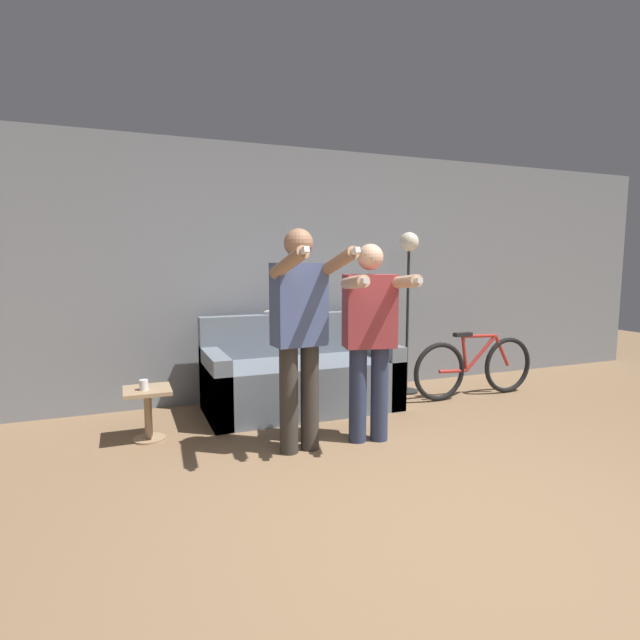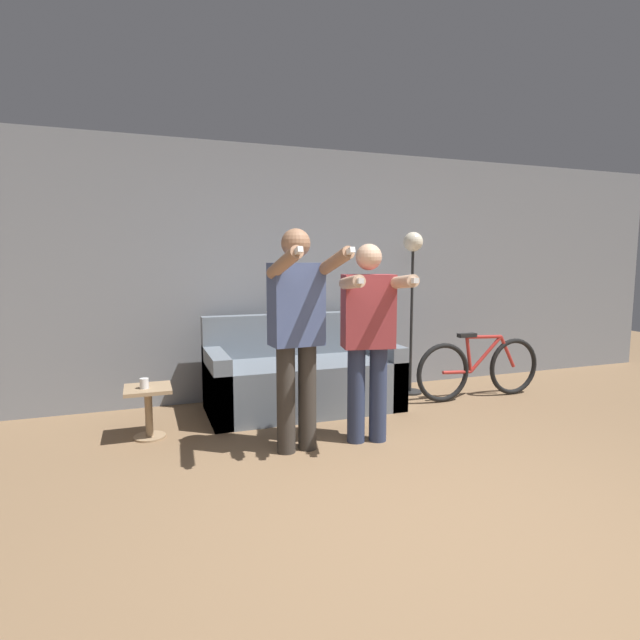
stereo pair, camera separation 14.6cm
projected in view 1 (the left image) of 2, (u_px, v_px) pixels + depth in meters
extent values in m
plane|color=#846647|center=(469.00, 538.00, 2.60)|extent=(16.00, 16.00, 0.00)
cube|color=gray|center=(286.00, 274.00, 5.26)|extent=(10.00, 0.05, 2.60)
cube|color=slate|center=(302.00, 385.00, 4.81)|extent=(1.82, 0.85, 0.48)
cube|color=slate|center=(290.00, 334.00, 5.09)|extent=(1.82, 0.14, 0.42)
cube|color=slate|center=(215.00, 386.00, 4.50)|extent=(0.16, 0.85, 0.62)
cube|color=slate|center=(378.00, 371.00, 5.11)|extent=(0.16, 0.85, 0.62)
cylinder|color=#38332D|center=(289.00, 400.00, 3.71)|extent=(0.14, 0.14, 0.81)
cylinder|color=#38332D|center=(310.00, 397.00, 3.79)|extent=(0.14, 0.14, 0.81)
cube|color=#475684|center=(299.00, 304.00, 3.66)|extent=(0.40, 0.25, 0.61)
sphere|color=#9E7051|center=(299.00, 243.00, 3.61)|extent=(0.21, 0.21, 0.21)
cylinder|color=#9E7051|center=(288.00, 263.00, 3.33)|extent=(0.13, 0.51, 0.23)
cube|color=white|center=(303.00, 252.00, 3.11)|extent=(0.05, 0.13, 0.07)
cylinder|color=#9E7051|center=(336.00, 263.00, 3.49)|extent=(0.13, 0.51, 0.23)
cube|color=white|center=(354.00, 252.00, 3.27)|extent=(0.05, 0.13, 0.07)
cylinder|color=#2D3856|center=(358.00, 395.00, 3.95)|extent=(0.14, 0.14, 0.76)
cylinder|color=#2D3856|center=(379.00, 394.00, 3.98)|extent=(0.14, 0.14, 0.76)
cube|color=#9E383D|center=(370.00, 311.00, 3.89)|extent=(0.43, 0.29, 0.57)
sphere|color=#D8AD8C|center=(370.00, 257.00, 3.84)|extent=(0.20, 0.20, 0.20)
cylinder|color=#D8AD8C|center=(354.00, 282.00, 3.58)|extent=(0.19, 0.51, 0.13)
cube|color=white|center=(364.00, 281.00, 3.34)|extent=(0.06, 0.13, 0.05)
cylinder|color=#D8AD8C|center=(404.00, 282.00, 3.65)|extent=(0.19, 0.51, 0.13)
cube|color=white|center=(417.00, 281.00, 3.40)|extent=(0.06, 0.13, 0.05)
ellipsoid|color=#B7AD9E|center=(286.00, 306.00, 5.04)|extent=(0.29, 0.11, 0.16)
sphere|color=#B7AD9E|center=(298.00, 300.00, 5.08)|extent=(0.11, 0.11, 0.11)
ellipsoid|color=#B7AD9E|center=(271.00, 312.00, 5.00)|extent=(0.16, 0.04, 0.04)
cone|color=#B7AD9E|center=(297.00, 296.00, 5.04)|extent=(0.03, 0.03, 0.03)
cone|color=#B7AD9E|center=(295.00, 296.00, 5.08)|extent=(0.03, 0.03, 0.03)
cylinder|color=black|center=(406.00, 391.00, 5.48)|extent=(0.26, 0.26, 0.02)
cylinder|color=black|center=(407.00, 321.00, 5.39)|extent=(0.03, 0.03, 1.57)
sphere|color=white|center=(409.00, 242.00, 5.29)|extent=(0.21, 0.21, 0.21)
cylinder|color=#A38460|center=(149.00, 439.00, 4.02)|extent=(0.25, 0.25, 0.02)
cylinder|color=#A38460|center=(148.00, 416.00, 4.00)|extent=(0.06, 0.06, 0.39)
cube|color=#A38460|center=(147.00, 390.00, 3.98)|extent=(0.36, 0.36, 0.03)
cylinder|color=white|center=(144.00, 385.00, 3.93)|extent=(0.07, 0.07, 0.08)
torus|color=black|center=(508.00, 365.00, 5.43)|extent=(0.61, 0.05, 0.61)
torus|color=black|center=(439.00, 372.00, 5.10)|extent=(0.61, 0.05, 0.61)
cylinder|color=#B72D28|center=(481.00, 353.00, 5.28)|extent=(0.39, 0.04, 0.38)
cylinder|color=#B72D28|center=(464.00, 354.00, 5.20)|extent=(0.10, 0.04, 0.37)
cylinder|color=#B72D28|center=(479.00, 336.00, 5.24)|extent=(0.43, 0.04, 0.05)
cylinder|color=#B72D28|center=(453.00, 371.00, 5.17)|extent=(0.34, 0.04, 0.05)
cylinder|color=#B72D28|center=(502.00, 350.00, 5.38)|extent=(0.21, 0.04, 0.35)
cube|color=black|center=(463.00, 334.00, 5.16)|extent=(0.20, 0.07, 0.04)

